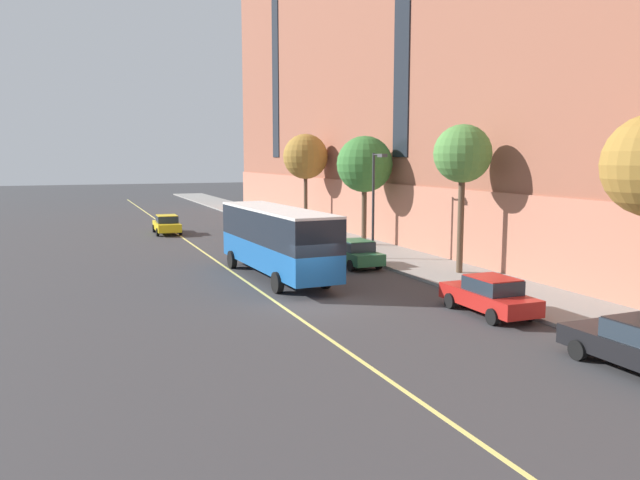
# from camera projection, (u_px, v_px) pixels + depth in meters

# --- Properties ---
(ground_plane) EXTENTS (260.00, 260.00, 0.00)m
(ground_plane) POSITION_uv_depth(u_px,v_px,m) (317.00, 305.00, 26.64)
(ground_plane) COLOR #38383A
(sidewalk) EXTENTS (4.84, 160.00, 0.15)m
(sidewalk) POSITION_uv_depth(u_px,v_px,m) (459.00, 276.00, 32.83)
(sidewalk) COLOR gray
(sidewalk) RESTS_ON ground
(city_bus) EXTENTS (3.12, 11.33, 3.66)m
(city_bus) POSITION_uv_depth(u_px,v_px,m) (276.00, 238.00, 32.19)
(city_bus) COLOR #19569E
(city_bus) RESTS_ON ground
(parked_car_navy_0) EXTENTS (2.00, 4.79, 1.56)m
(parked_car_navy_0) POSITION_uv_depth(u_px,v_px,m) (289.00, 231.00, 46.35)
(parked_car_navy_0) COLOR navy
(parked_car_navy_0) RESTS_ON ground
(parked_car_red_1) EXTENTS (1.93, 4.59, 1.56)m
(parked_car_red_1) POSITION_uv_depth(u_px,v_px,m) (489.00, 295.00, 24.86)
(parked_car_red_1) COLOR #B21E19
(parked_car_red_1) RESTS_ON ground
(parked_car_navy_2) EXTENTS (1.95, 4.62, 1.56)m
(parked_car_navy_2) POSITION_uv_depth(u_px,v_px,m) (260.00, 221.00, 54.39)
(parked_car_navy_2) COLOR navy
(parked_car_navy_2) RESTS_ON ground
(parked_car_green_4) EXTENTS (1.98, 4.57, 1.56)m
(parked_car_green_4) POSITION_uv_depth(u_px,v_px,m) (354.00, 253.00, 35.91)
(parked_car_green_4) COLOR #23603D
(parked_car_green_4) RESTS_ON ground
(taxi_cab) EXTENTS (2.10, 4.69, 1.56)m
(taxi_cab) POSITION_uv_depth(u_px,v_px,m) (167.00, 224.00, 51.27)
(taxi_cab) COLOR yellow
(taxi_cab) RESTS_ON ground
(street_tree_mid_block) EXTENTS (3.04, 3.04, 7.82)m
(street_tree_mid_block) POSITION_uv_depth(u_px,v_px,m) (463.00, 155.00, 32.48)
(street_tree_mid_block) COLOR brown
(street_tree_mid_block) RESTS_ON sidewalk
(street_tree_far_uptown) EXTENTS (3.90, 3.90, 7.59)m
(street_tree_far_uptown) POSITION_uv_depth(u_px,v_px,m) (365.00, 165.00, 43.24)
(street_tree_far_uptown) COLOR brown
(street_tree_far_uptown) RESTS_ON sidewalk
(street_tree_far_downtown) EXTENTS (3.88, 3.88, 8.13)m
(street_tree_far_downtown) POSITION_uv_depth(u_px,v_px,m) (306.00, 157.00, 53.84)
(street_tree_far_downtown) COLOR brown
(street_tree_far_downtown) RESTS_ON sidewalk
(street_lamp) EXTENTS (0.36, 1.48, 6.36)m
(street_lamp) POSITION_uv_depth(u_px,v_px,m) (375.00, 194.00, 37.35)
(street_lamp) COLOR #2D2D30
(street_lamp) RESTS_ON sidewalk
(fire_hydrant) EXTENTS (0.42, 0.24, 0.72)m
(fire_hydrant) POSITION_uv_depth(u_px,v_px,m) (295.00, 229.00, 50.70)
(fire_hydrant) COLOR red
(fire_hydrant) RESTS_ON sidewalk
(lane_centerline) EXTENTS (0.16, 140.00, 0.01)m
(lane_centerline) POSITION_uv_depth(u_px,v_px,m) (263.00, 293.00, 28.85)
(lane_centerline) COLOR #E0D66B
(lane_centerline) RESTS_ON ground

